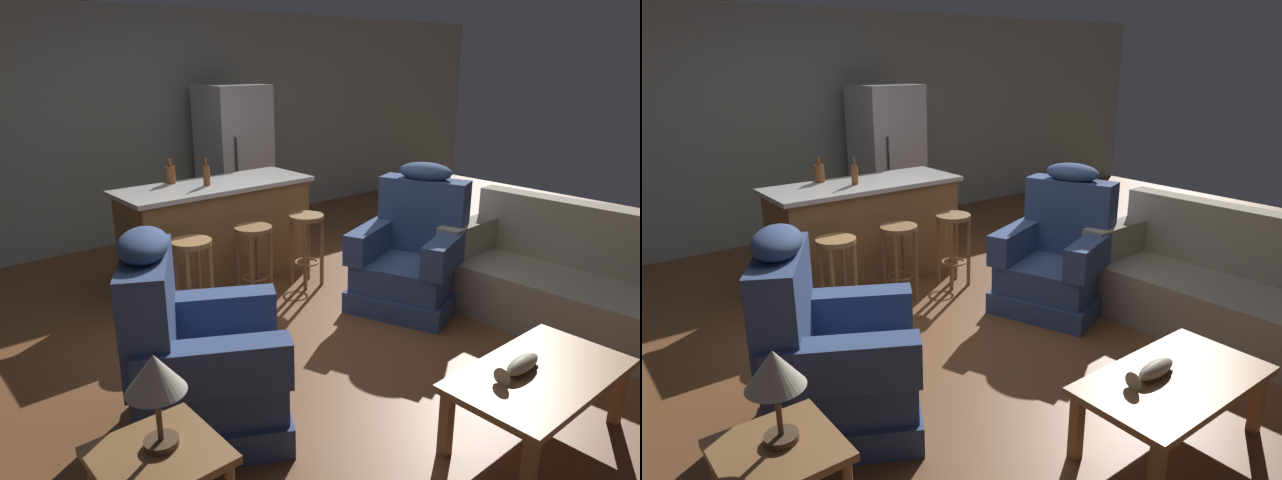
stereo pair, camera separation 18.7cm
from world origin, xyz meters
The scene contains 16 objects.
ground_plane centered at (0.00, 0.00, 0.00)m, with size 12.00×12.00×0.00m.
back_wall centered at (0.00, 3.12, 1.30)m, with size 12.00×0.05×2.60m.
coffee_table centered at (0.07, -1.88, 0.36)m, with size 1.10×0.60×0.42m.
fish_figurine centered at (-0.04, -1.81, 0.46)m, with size 0.34×0.10×0.10m.
couch centered at (1.61, -1.28, 0.34)m, with size 0.93×1.94×0.94m.
recliner_near_lamp centered at (-1.30, -0.55, 0.42)m, with size 1.14×1.14×1.20m.
recliner_near_island centered at (0.99, -0.19, 0.42)m, with size 1.07×1.07×1.20m.
end_table centered at (-1.87, -1.32, 0.46)m, with size 0.48×0.48×0.56m.
table_lamp centered at (-1.85, -1.29, 0.87)m, with size 0.24×0.24×0.41m.
kitchen_island centered at (0.00, 1.35, 0.48)m, with size 1.80×0.70×0.95m.
bar_stool_left centered at (-0.61, 0.72, 0.47)m, with size 0.32×0.32×0.68m.
bar_stool_middle centered at (-0.02, 0.72, 0.47)m, with size 0.32×0.32×0.68m.
bar_stool_right centered at (0.56, 0.72, 0.47)m, with size 0.32×0.32×0.68m.
refrigerator centered at (0.97, 2.55, 0.88)m, with size 0.70×0.69×1.76m.
bottle_tall_green centered at (-0.11, 1.31, 1.04)m, with size 0.06×0.06×0.25m.
bottle_short_amber centered at (-0.31, 1.61, 1.04)m, with size 0.09×0.09×0.22m.
Camera 1 is at (-2.62, -3.17, 2.04)m, focal length 32.00 mm.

